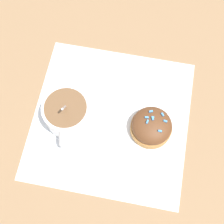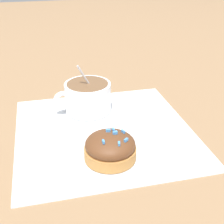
% 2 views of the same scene
% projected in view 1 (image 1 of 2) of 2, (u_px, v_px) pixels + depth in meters
% --- Properties ---
extents(ground_plane, '(3.00, 3.00, 0.00)m').
position_uv_depth(ground_plane, '(111.00, 119.00, 0.62)').
color(ground_plane, '#93704C').
extents(paper_napkin, '(0.30, 0.30, 0.00)m').
position_uv_depth(paper_napkin, '(111.00, 119.00, 0.62)').
color(paper_napkin, white).
rests_on(paper_napkin, ground_plane).
extents(coffee_cup, '(0.09, 0.11, 0.10)m').
position_uv_depth(coffee_cup, '(67.00, 113.00, 0.59)').
color(coffee_cup, white).
rests_on(coffee_cup, paper_napkin).
extents(frosted_pastry, '(0.08, 0.08, 0.04)m').
position_uv_depth(frosted_pastry, '(151.00, 127.00, 0.59)').
color(frosted_pastry, '#C18442').
rests_on(frosted_pastry, paper_napkin).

